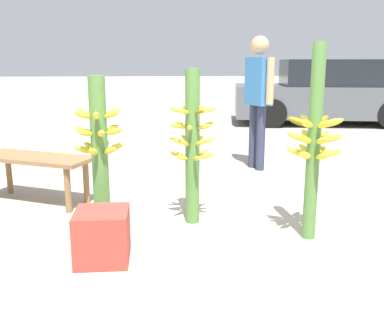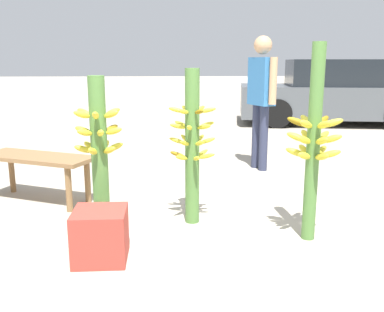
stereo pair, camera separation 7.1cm
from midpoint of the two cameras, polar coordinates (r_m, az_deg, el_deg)
ground_plane at (r=3.41m, az=2.49°, el=-11.81°), size 80.00×80.00×0.00m
banana_stalk_left at (r=3.57m, az=-11.71°, el=0.76°), size 0.41×0.41×1.29m
banana_stalk_center at (r=3.68m, az=0.59°, el=1.47°), size 0.41×0.41×1.35m
banana_stalk_right at (r=3.44m, az=16.46°, el=1.73°), size 0.42×0.43×1.55m
vendor_person at (r=5.64m, az=9.60°, el=8.65°), size 0.31×0.59×1.72m
market_bench at (r=4.58m, az=-19.56°, el=-0.86°), size 1.26×0.88×0.48m
parked_car at (r=10.40m, az=18.36°, el=7.93°), size 4.27×2.40×1.45m
produce_crate at (r=3.17m, az=-11.47°, el=-10.30°), size 0.37×0.37×0.37m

